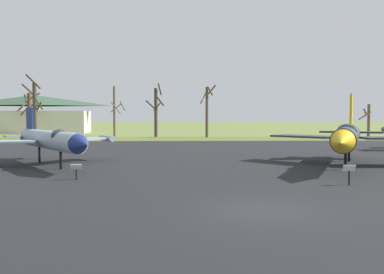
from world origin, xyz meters
TOP-DOWN VIEW (x-y plane):
  - ground_plane at (0.00, 0.00)m, footprint 600.00×600.00m
  - asphalt_apron at (0.00, 16.18)m, footprint 81.01×53.92m
  - grass_verge_strip at (0.00, 49.14)m, footprint 141.01×12.00m
  - jet_fighter_front_left at (8.66, 13.07)m, footprint 10.29×14.35m
  - info_placard_front_left at (5.39, 5.20)m, footprint 0.61×0.24m
  - jet_fighter_front_right at (-11.68, 13.89)m, footprint 10.04×11.88m
  - info_placard_front_right at (-8.40, 7.55)m, footprint 0.61×0.32m
  - bare_tree_far_left at (-27.98, 56.34)m, footprint 3.56×3.57m
  - bare_tree_left_of_center at (-25.57, 52.24)m, footprint 2.81×2.87m
  - bare_tree_center at (-12.83, 52.07)m, footprint 2.37×2.75m
  - bare_tree_right_of_center at (-6.39, 55.90)m, footprint 3.27×2.63m
  - bare_tree_far_right at (2.23, 53.75)m, footprint 2.74×2.62m
  - bare_tree_backdrop_extra at (28.55, 51.56)m, footprint 2.30×2.34m
  - visitor_building at (-33.68, 75.91)m, footprint 24.40×12.27m

SIDE VIEW (x-z plane):
  - ground_plane at x=0.00m, z-range 0.00..0.00m
  - asphalt_apron at x=0.00m, z-range 0.00..0.05m
  - grass_verge_strip at x=0.00m, z-range 0.00..0.06m
  - info_placard_front_right at x=-8.40m, z-range 0.13..1.01m
  - info_placard_front_left at x=5.39m, z-range 0.14..1.19m
  - jet_fighter_front_right at x=-11.68m, z-range -0.21..3.94m
  - jet_fighter_front_left at x=8.66m, z-range -0.51..4.75m
  - bare_tree_backdrop_extra at x=28.55m, z-range 0.17..5.72m
  - visitor_building at x=-33.68m, z-range -0.10..8.13m
  - bare_tree_center at x=-12.83m, z-range 0.09..8.46m
  - bare_tree_far_left at x=-27.98m, z-range -0.14..8.89m
  - bare_tree_right_of_center at x=-6.39m, z-range 0.01..9.14m
  - bare_tree_far_right at x=2.23m, z-range 0.32..9.17m
  - bare_tree_left_of_center at x=-25.57m, z-range -0.23..9.98m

